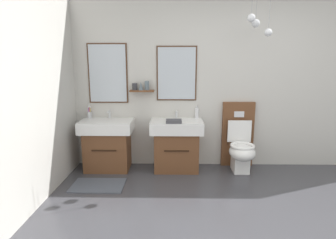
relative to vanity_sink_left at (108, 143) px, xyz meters
The scene contains 10 objects.
wall_back 2.26m from the vanity_sink_left, ahead, with size 5.44×0.65×2.57m.
bath_mat 0.72m from the vanity_sink_left, 90.00° to the right, with size 0.68×0.44×0.01m, color #474C56.
vanity_sink_left is the anchor object (origin of this frame).
tap_on_left_sink 0.46m from the vanity_sink_left, 90.00° to the left, with size 0.03×0.13×0.11m.
vanity_sink_right 1.03m from the vanity_sink_left, ahead, with size 0.76×0.51×0.75m.
tap_on_right_sink 1.13m from the vanity_sink_left, 10.27° to the left, with size 0.03×0.13×0.11m.
toilet 1.98m from the vanity_sink_left, ahead, with size 0.48×0.62×1.00m.
toothbrush_cup 0.53m from the vanity_sink_left, 149.88° to the left, with size 0.07×0.07×0.20m.
soap_dispenser 1.42m from the vanity_sink_left, ahead, with size 0.06×0.06×0.19m.
folded_hand_towel 1.07m from the vanity_sink_left, ahead, with size 0.22×0.16×0.04m, color #47474C.
Camera 1 is at (-1.11, -2.17, 1.57)m, focal length 29.39 mm.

